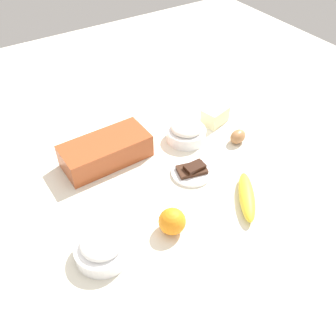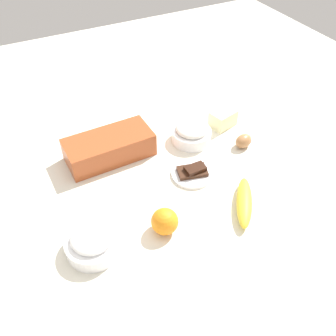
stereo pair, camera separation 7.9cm
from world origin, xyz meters
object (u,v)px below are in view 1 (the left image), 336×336
banana (247,196)px  orange_fruit (172,221)px  egg_near_butter (238,137)px  loaf_pan (106,151)px  sugar_bowl (102,248)px  flour_bowl (186,132)px  chocolate_plate (192,171)px  butter_block (215,116)px

banana → orange_fruit: 0.24m
egg_near_butter → orange_fruit: bearing=-153.7°
loaf_pan → banana: loaf_pan is taller
banana → egg_near_butter: egg_near_butter is taller
sugar_bowl → banana: bearing=-7.5°
flour_bowl → chocolate_plate: 0.17m
loaf_pan → sugar_bowl: size_ratio=1.98×
sugar_bowl → loaf_pan: bearing=62.9°
flour_bowl → butter_block: 0.15m
loaf_pan → banana: (0.26, -0.38, -0.02)m
flour_bowl → sugar_bowl: size_ratio=0.95×
flour_bowl → sugar_bowl: (-0.45, -0.27, -0.00)m
flour_bowl → chocolate_plate: bearing=-118.5°
butter_block → chocolate_plate: 0.29m
sugar_bowl → flour_bowl: bearing=31.7°
sugar_bowl → egg_near_butter: (0.59, 0.17, -0.01)m
orange_fruit → butter_block: size_ratio=0.82×
butter_block → flour_bowl: bearing=-170.3°
banana → egg_near_butter: (0.16, 0.22, 0.00)m
flour_bowl → banana: (-0.02, -0.33, -0.01)m
flour_bowl → butter_block: bearing=9.7°
sugar_bowl → butter_block: (0.59, 0.30, -0.00)m
sugar_bowl → butter_block: sugar_bowl is taller
flour_bowl → sugar_bowl: flour_bowl is taller
sugar_bowl → butter_block: bearing=27.0°
flour_bowl → orange_fruit: (-0.26, -0.30, 0.00)m
loaf_pan → banana: size_ratio=1.49×
loaf_pan → orange_fruit: bearing=-87.3°
flour_bowl → butter_block: (0.14, 0.02, -0.00)m
sugar_bowl → egg_near_butter: size_ratio=2.27×
orange_fruit → egg_near_butter: 0.44m
banana → sugar_bowl: bearing=172.5°
flour_bowl → egg_near_butter: 0.18m
loaf_pan → flour_bowl: loaf_pan is taller
orange_fruit → chocolate_plate: bearing=41.2°
banana → egg_near_butter: bearing=54.9°
loaf_pan → chocolate_plate: size_ratio=2.18×
butter_block → banana: bearing=-114.2°
chocolate_plate → orange_fruit: bearing=-138.8°
loaf_pan → orange_fruit: (0.02, -0.35, -0.00)m
banana → butter_block: size_ratio=2.11×
flour_bowl → chocolate_plate: (-0.08, -0.15, -0.02)m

